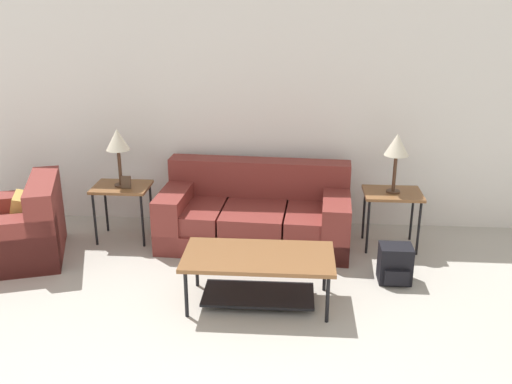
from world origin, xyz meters
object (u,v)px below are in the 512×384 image
at_px(couch, 256,215).
at_px(table_lamp_left, 118,142).
at_px(armchair, 12,232).
at_px(side_table_left, 122,191).
at_px(side_table_right, 392,198).
at_px(table_lamp_right, 397,147).
at_px(coffee_table, 258,268).
at_px(backpack, 395,264).

xyz_separation_m(couch, table_lamp_left, (-1.42, -0.05, 0.80)).
relative_size(armchair, side_table_left, 2.10).
relative_size(couch, side_table_left, 3.34).
distance_m(side_table_left, table_lamp_left, 0.55).
bearing_deg(armchair, table_lamp_left, 29.22).
bearing_deg(side_table_right, table_lamp_left, 180.00).
xyz_separation_m(armchair, side_table_right, (3.81, 0.54, 0.26)).
relative_size(table_lamp_left, table_lamp_right, 1.00).
distance_m(armchair, side_table_right, 3.86).
xyz_separation_m(armchair, table_lamp_right, (3.81, 0.54, 0.81)).
bearing_deg(table_lamp_right, couch, 178.14).
distance_m(side_table_left, side_table_right, 2.84).
bearing_deg(coffee_table, armchair, 164.38).
distance_m(coffee_table, side_table_left, 1.99).
height_order(side_table_right, backpack, side_table_right).
bearing_deg(table_lamp_left, side_table_left, -78.69).
relative_size(side_table_right, backpack, 1.71).
distance_m(coffee_table, table_lamp_right, 1.95).
height_order(side_table_right, table_lamp_right, table_lamp_right).
xyz_separation_m(couch, coffee_table, (0.12, -1.29, 0.05)).
bearing_deg(side_table_left, table_lamp_right, 0.00).
bearing_deg(side_table_left, backpack, -15.51).
height_order(couch, backpack, couch).
bearing_deg(side_table_right, table_lamp_right, 73.30).
distance_m(coffee_table, table_lamp_left, 2.12).
bearing_deg(side_table_left, armchair, -150.78).
distance_m(coffee_table, side_table_right, 1.81).
xyz_separation_m(table_lamp_right, backpack, (-0.06, -0.77, -0.92)).
relative_size(armchair, table_lamp_right, 2.08).
height_order(armchair, side_table_left, armchair).
bearing_deg(side_table_left, couch, 1.85).
distance_m(side_table_left, backpack, 2.90).
relative_size(couch, table_lamp_left, 3.30).
height_order(table_lamp_right, backpack, table_lamp_right).
bearing_deg(side_table_right, coffee_table, -136.16).
xyz_separation_m(side_table_left, backpack, (2.78, -0.77, -0.37)).
bearing_deg(armchair, coffee_table, -15.62).
relative_size(side_table_right, table_lamp_right, 0.99).
bearing_deg(couch, backpack, -31.09).
bearing_deg(armchair, backpack, -3.44).
height_order(couch, side_table_left, couch).
bearing_deg(side_table_right, side_table_left, 180.00).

